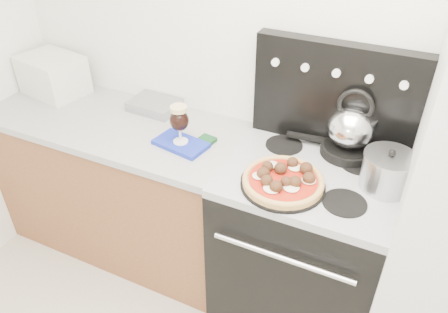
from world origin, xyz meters
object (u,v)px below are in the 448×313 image
Objects in this scene: oven_mitt at (181,144)px; pizza_pan at (283,185)px; pizza at (283,179)px; stock_pot at (387,172)px; beer_glass at (180,124)px; skillet at (347,150)px; stove_body at (301,247)px; toaster_oven at (53,75)px; tea_kettle at (352,123)px; base_cabinet at (125,187)px.

pizza_pan is (0.56, -0.11, 0.01)m from oven_mitt.
pizza is 1.65× the size of stock_pot.
pizza_pan is (0.56, -0.11, -0.10)m from beer_glass.
skillet is at bearing 61.99° from pizza_pan.
beer_glass is 0.81× the size of skillet.
pizza is (0.56, -0.11, 0.04)m from oven_mitt.
stove_body is at bearing -174.86° from stock_pot.
toaster_oven is at bearing 168.96° from pizza_pan.
pizza_pan is 0.03m from pizza.
stove_body is 0.80m from oven_mitt.
beer_glass is (0.00, 0.00, 0.11)m from oven_mitt.
stock_pot reaches higher than pizza.
pizza reaches higher than pizza_pan.
pizza is (-0.08, -0.15, 0.52)m from stove_body.
skillet is (0.75, 0.25, 0.03)m from oven_mitt.
tea_kettle reaches higher than pizza_pan.
toaster_oven reaches higher than base_cabinet.
skillet is 0.27m from stock_pot.
toaster_oven is 1.56m from pizza_pan.
tea_kettle is 0.28m from stock_pot.
pizza_pan is 0.44m from tea_kettle.
pizza_pan is at bearing -111.03° from tea_kettle.
stove_body is 3.65× the size of tea_kettle.
stock_pot is (0.20, -0.18, 0.05)m from skillet.
tea_kettle reaches higher than stock_pot.
toaster_oven is 1.78× the size of beer_glass.
pizza_pan is (-0.08, -0.15, 0.49)m from stove_body.
stove_body is 4.40× the size of beer_glass.
pizza is at bearing -155.41° from stock_pot.
pizza is 1.39× the size of skillet.
pizza is at bearing -111.03° from tea_kettle.
pizza_pan is 1.73× the size of stock_pot.
beer_glass is at bearing -0.27° from toaster_oven.
stove_body is 0.63m from stock_pot.
stove_body is 0.69m from tea_kettle.
base_cabinet is 0.67m from oven_mitt.
skillet reaches higher than pizza_pan.
base_cabinet is at bearing -179.90° from stock_pot.
beer_glass is 0.56× the size of pizza_pan.
toaster_oven is at bearing 168.96° from pizza.
stock_pot is at bearing 24.59° from pizza.
pizza_pan is 1.46× the size of skillet.
stock_pot is (1.41, 0.00, 0.57)m from base_cabinet.
pizza reaches higher than skillet.
tea_kettle is at bearing 137.30° from stock_pot.
base_cabinet is 4.03× the size of pizza_pan.
toaster_oven is 1.37× the size of oven_mitt.
oven_mitt is at bearing -176.46° from stove_body.
toaster_oven is at bearing 168.97° from oven_mitt.
tea_kettle is 1.15× the size of stock_pot.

